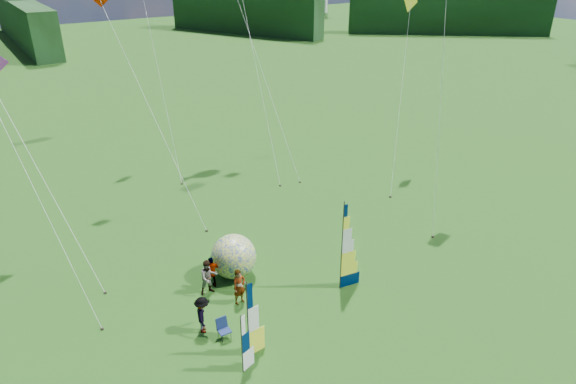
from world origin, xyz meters
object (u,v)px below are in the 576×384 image
spectator_a (239,287)px  side_banner_far (242,345)px  spectator_b (209,277)px  camp_chair (224,330)px  side_banner_left (248,322)px  spectator_d (212,273)px  kite_whale (253,36)px  spectator_c (203,315)px  bol_inflatable (234,256)px  feather_banner_main (342,248)px

spectator_a → side_banner_far: bearing=-123.7°
spectator_a → spectator_b: (-0.90, 1.53, 0.00)m
camp_chair → side_banner_left: bearing=-74.6°
spectator_d → kite_whale: bearing=-120.2°
camp_chair → spectator_d: bearing=73.0°
camp_chair → kite_whale: bearing=57.2°
side_banner_left → spectator_c: 2.82m
bol_inflatable → kite_whale: size_ratio=0.12×
side_banner_left → spectator_b: 5.03m
side_banner_left → bol_inflatable: bearing=63.6°
side_banner_far → kite_whale: 24.30m
bol_inflatable → spectator_a: 2.33m
feather_banner_main → spectator_a: feather_banner_main is taller
bol_inflatable → spectator_d: size_ratio=1.35×
feather_banner_main → spectator_c: size_ratio=2.63×
spectator_d → spectator_b: bearing=52.3°
camp_chair → side_banner_far: bearing=-95.9°
spectator_d → camp_chair: 3.95m
bol_inflatable → spectator_c: bearing=-136.2°
feather_banner_main → side_banner_left: size_ratio=1.30×
side_banner_far → spectator_b: 5.73m
spectator_b → kite_whale: bearing=56.5°
spectator_a → spectator_b: 1.77m
spectator_c → spectator_d: size_ratio=1.03×
bol_inflatable → camp_chair: bearing=-123.2°
feather_banner_main → spectator_b: bearing=158.4°
spectator_b → spectator_d: 0.49m
side_banner_left → spectator_a: side_banner_left is taller
side_banner_left → bol_inflatable: side_banner_left is taller
side_banner_far → bol_inflatable: size_ratio=1.19×
bol_inflatable → camp_chair: bol_inflatable is taller
camp_chair → spectator_a: bearing=47.5°
spectator_b → kite_whale: (10.79, 13.85, 8.82)m
side_banner_left → spectator_a: 3.78m
spectator_b → kite_whale: size_ratio=0.10×
spectator_d → kite_whale: (10.44, 13.50, 8.89)m
spectator_b → spectator_c: bearing=-116.3°
spectator_a → kite_whale: bearing=50.5°
feather_banner_main → bol_inflatable: 5.70m
spectator_c → spectator_d: 3.31m
spectator_b → spectator_c: size_ratio=1.04×
feather_banner_main → side_banner_far: bearing=-153.1°
side_banner_left → spectator_c: bearing=106.4°
side_banner_far → bol_inflatable: (2.91, 6.22, -0.23)m
bol_inflatable → side_banner_left: bearing=-112.0°
bol_inflatable → kite_whale: bearing=55.6°
spectator_c → feather_banner_main: bearing=-74.8°
feather_banner_main → side_banner_left: bearing=-156.8°
spectator_c → spectator_d: bearing=-10.8°
side_banner_far → camp_chair: size_ratio=2.84×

